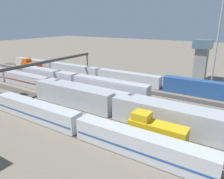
% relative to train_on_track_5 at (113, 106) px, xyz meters
% --- Properties ---
extents(ground_plane, '(400.00, 400.00, 0.00)m').
position_rel_train_on_track_5_xyz_m(ground_plane, '(9.94, -7.50, -2.62)').
color(ground_plane, '#756B5B').
extents(track_bed_0, '(140.00, 2.80, 0.12)m').
position_rel_train_on_track_5_xyz_m(track_bed_0, '(9.94, -25.00, -2.56)').
color(track_bed_0, '#4C443D').
rests_on(track_bed_0, ground_plane).
extents(track_bed_1, '(140.00, 2.80, 0.12)m').
position_rel_train_on_track_5_xyz_m(track_bed_1, '(9.94, -20.00, -2.56)').
color(track_bed_1, '#3D3833').
rests_on(track_bed_1, ground_plane).
extents(track_bed_2, '(140.00, 2.80, 0.12)m').
position_rel_train_on_track_5_xyz_m(track_bed_2, '(9.94, -15.00, -2.56)').
color(track_bed_2, '#4C443D').
rests_on(track_bed_2, ground_plane).
extents(track_bed_3, '(140.00, 2.80, 0.12)m').
position_rel_train_on_track_5_xyz_m(track_bed_3, '(9.94, -10.00, -2.56)').
color(track_bed_3, '#3D3833').
rests_on(track_bed_3, ground_plane).
extents(track_bed_4, '(140.00, 2.80, 0.12)m').
position_rel_train_on_track_5_xyz_m(track_bed_4, '(9.94, -5.00, -2.56)').
color(track_bed_4, '#4C443D').
rests_on(track_bed_4, ground_plane).
extents(track_bed_5, '(140.00, 2.80, 0.12)m').
position_rel_train_on_track_5_xyz_m(track_bed_5, '(9.94, 0.00, -2.56)').
color(track_bed_5, '#4C443D').
rests_on(track_bed_5, ground_plane).
extents(track_bed_6, '(140.00, 2.80, 0.12)m').
position_rel_train_on_track_5_xyz_m(track_bed_6, '(9.94, 5.00, -2.56)').
color(track_bed_6, '#4C443D').
rests_on(track_bed_6, ground_plane).
extents(track_bed_7, '(140.00, 2.80, 0.12)m').
position_rel_train_on_track_5_xyz_m(track_bed_7, '(9.94, 10.00, -2.56)').
color(track_bed_7, '#3D3833').
rests_on(track_bed_7, ground_plane).
extents(train_on_track_5, '(47.20, 3.00, 5.00)m').
position_rel_train_on_track_5_xyz_m(train_on_track_5, '(0.00, 0.00, 0.00)').
color(train_on_track_5, '#B7BABF').
rests_on(train_on_track_5, ground_plane).
extents(train_on_track_7, '(47.20, 3.06, 3.80)m').
position_rel_train_on_track_5_xyz_m(train_on_track_7, '(1.12, 10.00, -0.64)').
color(train_on_track_7, silver).
rests_on(train_on_track_7, ground_plane).
extents(train_on_track_6, '(10.00, 3.00, 5.00)m').
position_rel_train_on_track_5_xyz_m(train_on_track_6, '(-11.69, 5.00, -0.46)').
color(train_on_track_6, gold).
rests_on(train_on_track_6, ground_plane).
extents(train_on_track_4, '(119.80, 3.06, 3.80)m').
position_rel_train_on_track_5_xyz_m(train_on_track_4, '(10.60, -5.00, -0.62)').
color(train_on_track_4, '#B7BABF').
rests_on(train_on_track_4, ground_plane).
extents(train_on_track_1, '(10.00, 3.00, 5.00)m').
position_rel_train_on_track_5_xyz_m(train_on_track_1, '(53.66, -20.00, -0.46)').
color(train_on_track_1, '#D85914').
rests_on(train_on_track_1, ground_plane).
extents(train_on_track_3, '(47.20, 3.00, 5.00)m').
position_rel_train_on_track_5_xyz_m(train_on_track_3, '(19.58, -10.00, 0.00)').
color(train_on_track_3, silver).
rests_on(train_on_track_3, ground_plane).
extents(train_on_track_0, '(90.60, 3.00, 4.40)m').
position_rel_train_on_track_5_xyz_m(train_on_track_0, '(23.31, -25.00, -0.53)').
color(train_on_track_0, '#285193').
rests_on(train_on_track_0, ground_plane).
extents(light_mast_0, '(2.80, 0.70, 27.22)m').
position_rel_train_on_track_5_xyz_m(light_mast_0, '(-15.58, -28.14, 14.72)').
color(light_mast_0, '#9EA0A5').
rests_on(light_mast_0, ground_plane).
extents(signal_gantry, '(0.70, 40.00, 8.80)m').
position_rel_train_on_track_5_xyz_m(signal_gantry, '(28.89, -7.50, 5.11)').
color(signal_gantry, '#4C4742').
rests_on(signal_gantry, ground_plane).
extents(control_tower, '(6.00, 6.00, 14.36)m').
position_rel_train_on_track_5_xyz_m(control_tower, '(-9.66, -42.91, 5.74)').
color(control_tower, gray).
rests_on(control_tower, ground_plane).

